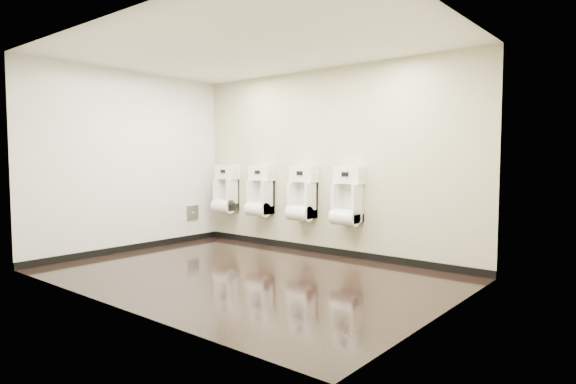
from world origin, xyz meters
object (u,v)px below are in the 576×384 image
(access_panel, at_px, (192,212))
(urinal_1, at_px, (260,195))
(urinal_2, at_px, (302,198))
(urinal_3, at_px, (347,200))
(urinal_0, at_px, (226,193))

(access_panel, bearing_deg, urinal_1, 17.73)
(urinal_2, height_order, urinal_3, same)
(access_panel, bearing_deg, urinal_3, 7.75)
(urinal_1, distance_m, urinal_3, 1.70)
(urinal_1, distance_m, urinal_2, 0.88)
(urinal_2, bearing_deg, urinal_1, 180.00)
(access_panel, distance_m, urinal_1, 1.37)
(urinal_1, bearing_deg, urinal_3, 0.00)
(access_panel, bearing_deg, urinal_2, 10.67)
(urinal_0, distance_m, urinal_1, 0.83)
(urinal_0, distance_m, urinal_3, 2.52)
(urinal_0, relative_size, urinal_2, 1.00)
(urinal_0, bearing_deg, urinal_1, 0.00)
(urinal_2, distance_m, urinal_3, 0.82)
(urinal_3, bearing_deg, urinal_2, 180.00)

